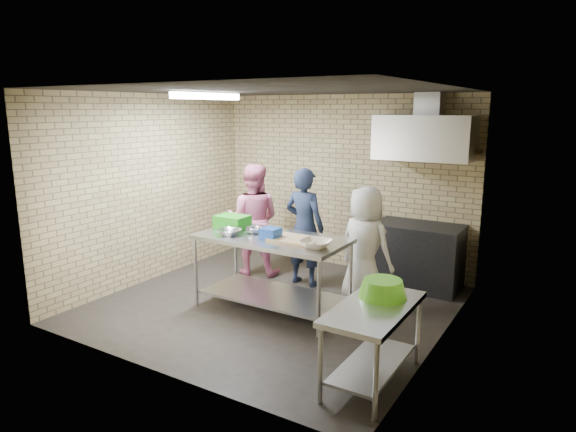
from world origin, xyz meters
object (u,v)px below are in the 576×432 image
Objects in this scene: stove at (417,256)px; woman_pink at (253,220)px; side_counter at (373,344)px; green_crate at (232,222)px; blue_tub at (271,234)px; prep_table at (272,273)px; man_navy at (304,227)px; green_basin at (383,288)px; bottle_green at (462,144)px; bottle_red at (432,142)px; woman_white at (365,247)px.

woman_pink is (-2.31, -0.73, 0.39)m from stove.
green_crate reaches higher than side_counter.
prep_table is at bearing 116.57° from blue_tub.
green_basin is at bearing 139.65° from man_navy.
man_navy is 0.89m from woman_pink.
man_navy is at bearing -152.33° from bottle_green.
woman_pink is (-2.76, -0.97, -1.17)m from bottle_green.
side_counter is 3.44m from bottle_red.
green_basin is 2.56× the size of bottle_red.
bottle_green is at bearing 37.26° from green_crate.
side_counter is 5.77× the size of blue_tub.
blue_tub is (0.75, -0.22, -0.02)m from green_crate.
woman_pink is at bearing 3.47° from woman_white.
prep_table is 1.56× the size of side_counter.
green_basin reaches higher than side_counter.
bottle_red is 0.11× the size of man_navy.
bottle_red is at bearing -95.66° from woman_white.
green_basin is at bearing 130.77° from woman_white.
side_counter is 8.00× the size of bottle_green.
side_counter is 1.00× the size of stove.
woman_white is at bearing 167.58° from man_navy.
man_navy is at bearing -146.27° from bottle_red.
green_crate is at bearing 163.65° from blue_tub.
green_crate is 0.27× the size of woman_white.
man_navy is (-0.16, 1.11, -0.16)m from blue_tub.
green_basin is (1.74, -0.75, 0.37)m from prep_table.
bottle_green is at bearing 0.00° from bottle_red.
bottle_red reaches higher than green_crate.
prep_table is 2.02m from side_counter.
green_crate is 2.00× the size of blue_tub.
blue_tub is at bearing -124.19° from stove.
blue_tub is 0.13× the size of woman_white.
green_basin is at bearing -21.17° from blue_tub.
blue_tub is 1.23m from woman_white.
side_counter is 2.79m from stove.
prep_table is 12.49× the size of bottle_green.
side_counter is 0.71× the size of woman_pink.
bottle_green is (0.45, 0.24, 1.57)m from stove.
blue_tub is (-1.71, 0.90, 0.63)m from side_counter.
man_navy reaches higher than side_counter.
bottle_green reaches higher than stove.
woman_white reaches higher than green_basin.
green_crate is (-2.46, 1.12, 0.64)m from side_counter.
woman_pink is at bearing 134.54° from prep_table.
green_basin is 1.67m from woman_white.
side_counter is at bearing 136.16° from man_navy.
blue_tub is at bearing -129.25° from bottle_green.
green_crate is 1.76m from woman_white.
stove is 1.60m from bottle_red.
green_basin is at bearing -80.24° from stove.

